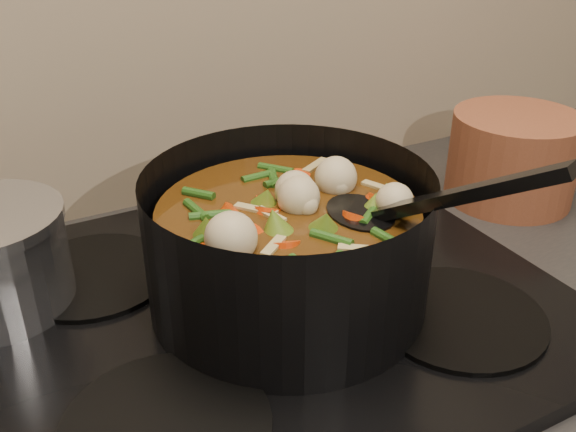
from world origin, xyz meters
name	(u,v)px	position (x,y,z in m)	size (l,w,h in m)	color
stovetop	(267,303)	(0.00, 1.93, 0.92)	(0.62, 0.54, 0.03)	black
stockpot	(289,245)	(0.02, 1.92, 1.00)	(0.34, 0.39, 0.22)	black
terracotta_crock	(513,157)	(0.44, 2.02, 0.97)	(0.18, 0.18, 0.13)	brown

